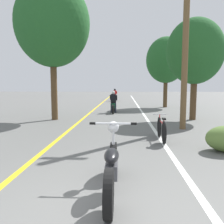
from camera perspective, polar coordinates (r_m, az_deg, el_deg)
The scene contains 11 objects.
ground_plane at distance 3.48m, azimuth -5.73°, elevation -24.47°, with size 120.00×120.00×0.00m, color #60605E.
lane_stripe_center at distance 16.01m, azimuth -4.97°, elevation 0.10°, with size 0.14×48.00×0.01m, color yellow.
lane_stripe_edge at distance 15.91m, azimuth 7.23°, elevation 0.04°, with size 0.14×48.00×0.01m, color white.
utility_pole at distance 10.10m, azimuth 17.24°, elevation 14.92°, with size 1.10×0.24×6.45m.
roadside_tree_right_near at distance 12.98m, azimuth 19.36°, elevation 13.54°, with size 2.87×2.58×5.13m.
roadside_tree_right_far at distance 19.67m, azimuth 12.89°, elevation 12.05°, with size 3.15×2.84×5.57m.
roadside_tree_left at distance 12.88m, azimuth -14.18°, elevation 19.88°, with size 3.73×3.36×6.97m.
motorcycle_foreground at distance 4.05m, azimuth -0.07°, elevation -12.82°, with size 0.87×2.15×1.11m.
motorcycle_rider_lead at distance 15.35m, azimuth 0.35°, elevation 1.80°, with size 0.50×2.01×1.40m.
motorcycle_rider_far at distance 26.58m, azimuth 0.69°, elevation 3.80°, with size 0.50×2.14×1.38m.
bicycle_parked at distance 7.82m, azimuth 11.82°, elevation -4.04°, with size 0.44×1.67×0.82m.
Camera 1 is at (0.46, -2.95, 1.79)m, focal length 38.00 mm.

